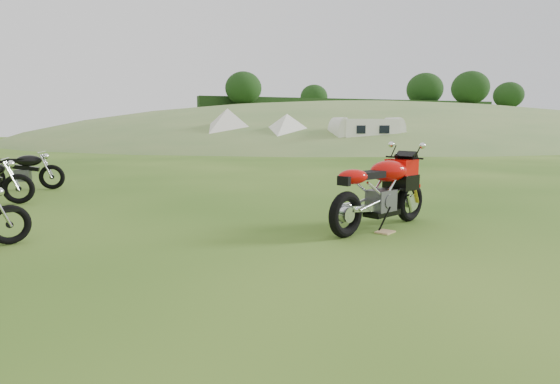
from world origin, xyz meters
name	(u,v)px	position (x,y,z in m)	size (l,w,h in m)	color
ground	(312,237)	(0.00, 0.00, 0.00)	(120.00, 120.00, 0.00)	#265011
hillside	(360,138)	(24.00, 40.00, 0.00)	(80.00, 64.00, 8.00)	#5E8343
hedgerow	(360,138)	(24.00, 40.00, 0.00)	(36.00, 1.20, 8.60)	black
sport_motorcycle	(381,186)	(1.21, 0.14, 0.66)	(2.22, 0.55, 1.33)	red
plywood_board	(385,232)	(1.14, -0.13, 0.01)	(0.27, 0.22, 0.02)	tan
vintage_moto_d	(22,170)	(-4.66, 6.88, 0.50)	(1.91, 0.44, 1.00)	black
tent_mid	(228,129)	(4.31, 21.86, 1.29)	(2.97, 2.97, 2.57)	white
tent_right	(287,131)	(7.21, 19.43, 1.18)	(2.71, 2.71, 2.35)	white
caravan	(367,136)	(11.07, 17.01, 0.96)	(4.11, 1.83, 1.92)	white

